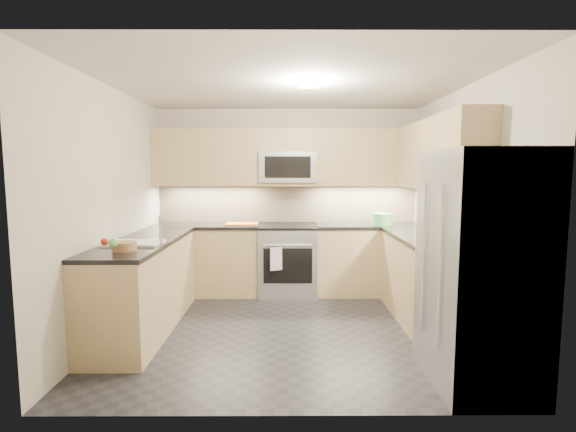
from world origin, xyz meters
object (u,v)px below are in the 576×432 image
at_px(cutting_board, 242,224).
at_px(fruit_basket, 124,246).
at_px(utensil_bowl, 382,219).
at_px(refrigerator, 479,269).
at_px(gas_range, 288,260).
at_px(microwave, 288,167).

bearing_deg(cutting_board, fruit_basket, -114.25).
bearing_deg(utensil_bowl, refrigerator, -85.07).
relative_size(gas_range, utensil_bowl, 3.34).
height_order(utensil_bowl, cutting_board, utensil_bowl).
bearing_deg(fruit_basket, refrigerator, -11.08).
bearing_deg(refrigerator, utensil_bowl, 94.93).
relative_size(utensil_bowl, fruit_basket, 1.31).
distance_m(utensil_bowl, fruit_basket, 3.25).
xyz_separation_m(cutting_board, fruit_basket, (-0.85, -1.88, 0.03)).
xyz_separation_m(refrigerator, fruit_basket, (-2.91, 0.57, 0.08)).
xyz_separation_m(refrigerator, cutting_board, (-2.07, 2.45, 0.05)).
relative_size(microwave, fruit_basket, 3.64).
xyz_separation_m(microwave, cutting_board, (-0.62, -0.10, -0.75)).
height_order(refrigerator, utensil_bowl, refrigerator).
height_order(refrigerator, cutting_board, refrigerator).
relative_size(gas_range, refrigerator, 0.51).
height_order(microwave, utensil_bowl, microwave).
height_order(gas_range, fruit_basket, fruit_basket).
bearing_deg(gas_range, utensil_bowl, -3.26).
bearing_deg(cutting_board, utensil_bowl, -3.09).
xyz_separation_m(gas_range, fruit_basket, (-1.46, -1.85, 0.52)).
distance_m(refrigerator, utensil_bowl, 2.37).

